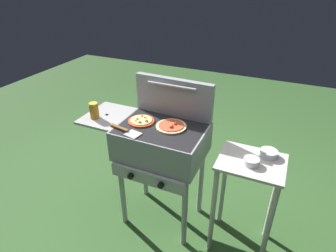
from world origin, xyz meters
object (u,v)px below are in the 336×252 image
(pizza_pepperoni, at_px, (171,126))
(sauce_jar, at_px, (94,111))
(pizza_cheese, at_px, (141,121))
(prep_table, at_px, (247,188))
(grill, at_px, (160,143))
(topping_bowl_near, at_px, (251,162))
(spatula, at_px, (125,131))
(topping_bowl_far, at_px, (268,154))

(pizza_pepperoni, distance_m, sauce_jar, 0.61)
(pizza_pepperoni, bearing_deg, pizza_cheese, -175.56)
(pizza_cheese, height_order, prep_table, pizza_cheese)
(grill, bearing_deg, topping_bowl_near, -3.12)
(pizza_pepperoni, distance_m, spatula, 0.34)
(sauce_jar, height_order, topping_bowl_far, sauce_jar)
(pizza_cheese, bearing_deg, topping_bowl_near, -3.40)
(pizza_cheese, xyz_separation_m, sauce_jar, (-0.36, -0.09, 0.05))
(pizza_cheese, relative_size, topping_bowl_far, 1.67)
(grill, distance_m, topping_bowl_far, 0.77)
(pizza_pepperoni, xyz_separation_m, prep_table, (0.60, -0.03, -0.35))
(sauce_jar, distance_m, spatula, 0.34)
(sauce_jar, bearing_deg, topping_bowl_near, 1.82)
(pizza_cheese, relative_size, sauce_jar, 1.60)
(grill, bearing_deg, topping_bowl_far, 7.78)
(spatula, height_order, prep_table, spatula)
(spatula, height_order, topping_bowl_near, spatula)
(pizza_pepperoni, height_order, sauce_jar, sauce_jar)
(prep_table, distance_m, topping_bowl_near, 0.26)
(spatula, relative_size, topping_bowl_near, 2.60)
(spatula, bearing_deg, pizza_cheese, 78.18)
(sauce_jar, relative_size, prep_table, 0.16)
(grill, relative_size, sauce_jar, 7.72)
(prep_table, bearing_deg, sauce_jar, -176.21)
(spatula, bearing_deg, grill, 39.37)
(pizza_cheese, relative_size, spatula, 0.75)
(sauce_jar, bearing_deg, spatula, -14.94)
(sauce_jar, bearing_deg, topping_bowl_far, 7.94)
(grill, relative_size, prep_table, 1.21)
(grill, xyz_separation_m, prep_table, (0.67, 0.00, -0.19))
(pizza_pepperoni, bearing_deg, prep_table, -2.58)
(pizza_cheese, distance_m, topping_bowl_far, 0.93)
(pizza_pepperoni, relative_size, pizza_cheese, 1.13)
(sauce_jar, height_order, spatula, sauce_jar)
(spatula, distance_m, topping_bowl_near, 0.88)
(sauce_jar, xyz_separation_m, prep_table, (1.19, 0.08, -0.40))
(pizza_pepperoni, xyz_separation_m, spatula, (-0.27, -0.19, -0.00))
(grill, height_order, spatula, spatula)
(pizza_pepperoni, bearing_deg, topping_bowl_far, 6.09)
(prep_table, bearing_deg, pizza_pepperoni, 177.42)
(pizza_pepperoni, distance_m, topping_bowl_far, 0.70)
(topping_bowl_far, bearing_deg, spatula, -164.56)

